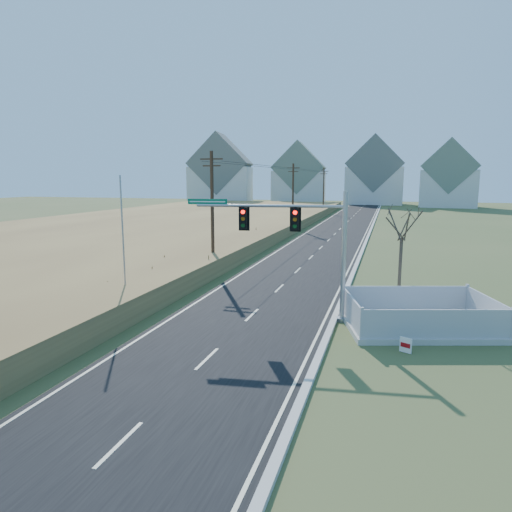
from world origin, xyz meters
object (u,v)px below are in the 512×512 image
(bare_tree, at_px, (402,222))
(traffic_signal_mast, at_px, (306,240))
(fence_enclosure, at_px, (418,322))
(flagpole, at_px, (124,256))
(open_sign, at_px, (406,345))

(bare_tree, bearing_deg, traffic_signal_mast, -141.91)
(fence_enclosure, bearing_deg, traffic_signal_mast, 165.18)
(flagpole, bearing_deg, traffic_signal_mast, 4.29)
(fence_enclosure, xyz_separation_m, flagpole, (-15.07, -0.87, 2.55))
(traffic_signal_mast, bearing_deg, flagpole, 177.16)
(traffic_signal_mast, distance_m, bare_tree, 5.78)
(flagpole, height_order, bare_tree, flagpole)
(open_sign, bearing_deg, fence_enclosure, 105.77)
(traffic_signal_mast, height_order, fence_enclosure, traffic_signal_mast)
(fence_enclosure, distance_m, bare_tree, 5.62)
(traffic_signal_mast, xyz_separation_m, flagpole, (-9.69, -0.73, -1.15))
(fence_enclosure, distance_m, flagpole, 15.31)
(open_sign, bearing_deg, bare_tree, 118.47)
(traffic_signal_mast, height_order, bare_tree, traffic_signal_mast)
(open_sign, bearing_deg, flagpole, -163.24)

